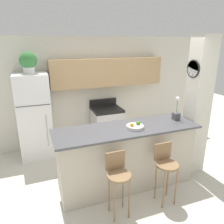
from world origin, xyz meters
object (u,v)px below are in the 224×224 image
at_px(refrigerator, 35,117).
at_px(stove_range, 107,126).
at_px(bar_stool_left, 118,176).
at_px(bar_stool_right, 166,165).
at_px(potted_plant_on_fridge, 28,62).
at_px(fruit_bowl, 135,126).
at_px(orchid_vase, 176,113).

xyz_separation_m(refrigerator, stove_range, (1.64, 0.02, -0.45)).
height_order(bar_stool_left, bar_stool_right, same).
bearing_deg(potted_plant_on_fridge, bar_stool_right, -51.28).
distance_m(refrigerator, fruit_bowl, 2.31).
relative_size(refrigerator, stove_range, 1.70).
distance_m(refrigerator, bar_stool_left, 2.48).
bearing_deg(stove_range, potted_plant_on_fridge, -179.19).
xyz_separation_m(stove_range, bar_stool_left, (-0.62, -2.27, 0.18)).
height_order(stove_range, fruit_bowl, fruit_bowl).
height_order(bar_stool_right, fruit_bowl, fruit_bowl).
height_order(refrigerator, potted_plant_on_fridge, potted_plant_on_fridge).
relative_size(stove_range, bar_stool_left, 1.11).
bearing_deg(fruit_bowl, bar_stool_left, -134.31).
bearing_deg(stove_range, orchid_vase, -65.23).
bearing_deg(bar_stool_left, fruit_bowl, 45.69).
bearing_deg(fruit_bowl, potted_plant_on_fridge, 131.28).
relative_size(bar_stool_left, potted_plant_on_fridge, 2.25).
bearing_deg(stove_range, bar_stool_left, -105.40).
distance_m(potted_plant_on_fridge, orchid_vase, 3.00).
height_order(bar_stool_right, potted_plant_on_fridge, potted_plant_on_fridge).
distance_m(stove_range, bar_stool_right, 2.28).
xyz_separation_m(stove_range, potted_plant_on_fridge, (-1.64, -0.02, 1.59)).
height_order(bar_stool_left, orchid_vase, orchid_vase).
distance_m(bar_stool_left, orchid_vase, 1.62).
bearing_deg(bar_stool_left, potted_plant_on_fridge, 114.29).
bearing_deg(stove_range, bar_stool_right, -85.93).
xyz_separation_m(bar_stool_right, fruit_bowl, (-0.28, 0.52, 0.48)).
distance_m(refrigerator, stove_range, 1.70).
bearing_deg(fruit_bowl, stove_range, 86.06).
bearing_deg(bar_stool_right, refrigerator, 128.72).
xyz_separation_m(refrigerator, orchid_vase, (2.39, -1.61, 0.30)).
xyz_separation_m(bar_stool_right, orchid_vase, (0.59, 0.63, 0.57)).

